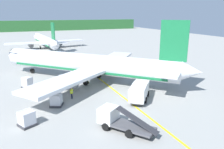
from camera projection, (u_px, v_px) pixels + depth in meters
airliner_foreground at (88, 64)px, 43.11m from camera, size 31.55×32.77×11.90m
airliner_mid_apron at (45, 40)px, 85.10m from camera, size 29.06×35.10×10.01m
service_truck_baggage at (117, 119)px, 25.57m from camera, size 5.63×6.58×2.73m
service_truck_catering at (139, 91)px, 33.96m from camera, size 5.62×6.21×2.60m
cargo_container_near at (27, 83)px, 39.77m from camera, size 2.26×2.26×2.03m
cargo_container_mid at (27, 118)px, 26.28m from camera, size 2.37×2.37×1.98m
cargo_container_far at (57, 100)px, 31.91m from camera, size 2.21×2.21×1.88m
crew_marshaller at (52, 90)px, 35.78m from camera, size 0.57×0.41×1.64m
crew_loader_left at (72, 92)px, 34.60m from camera, size 0.50×0.47×1.77m
apron_guide_line at (109, 86)px, 40.87m from camera, size 0.30×60.00×0.01m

